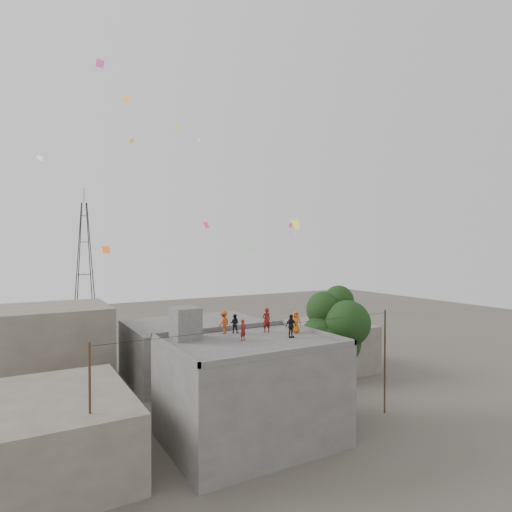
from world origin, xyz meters
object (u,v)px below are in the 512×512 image
Objects in this scene: transmission_tower at (85,268)px; person_dark_adult at (291,326)px; stair_head_box at (185,323)px; person_red_adult at (266,320)px; tree at (336,328)px.

transmission_tower reaches higher than person_dark_adult.
stair_head_box is 6.70m from person_dark_adult.
stair_head_box is at bearing 145.17° from person_dark_adult.
person_red_adult is at bearing 92.34° from person_dark_adult.
stair_head_box is at bearing -3.89° from person_red_adult.
stair_head_box is 1.21× the size of person_red_adult.
tree is at bearing 167.42° from person_red_adult.
stair_head_box is 5.61m from person_red_adult.
transmission_tower reaches higher than person_red_adult.
transmission_tower reaches higher than tree.
tree is 6.11× the size of person_dark_adult.
person_red_adult is at bearing -6.57° from stair_head_box.
tree is at bearing 2.51° from person_dark_adult.
tree is 4.70m from person_dark_adult.
person_dark_adult is (0.45, -2.28, -0.08)m from person_red_adult.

